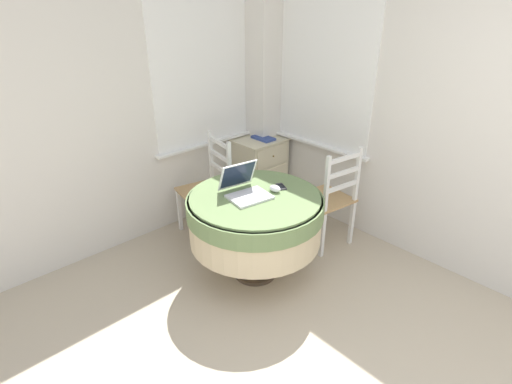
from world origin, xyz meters
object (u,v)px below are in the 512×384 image
computer_mouse (275,189)px  book_on_cabinet (263,138)px  dining_chair_near_right_window (329,199)px  cell_phone (281,186)px  corner_cabinet (260,171)px  dining_chair_near_back_window (208,189)px  round_dining_table (255,215)px  laptop (245,189)px

computer_mouse → book_on_cabinet: 1.27m
dining_chair_near_right_window → computer_mouse: bearing=174.9°
cell_phone → corner_cabinet: cell_phone is taller
dining_chair_near_back_window → book_on_cabinet: bearing=7.7°
dining_chair_near_back_window → corner_cabinet: size_ratio=1.30×
computer_mouse → book_on_cabinet: (0.81, 0.98, -0.01)m
computer_mouse → cell_phone: bearing=13.5°
round_dining_table → corner_cabinet: 1.37m
laptop → computer_mouse: 0.24m
cell_phone → book_on_cabinet: book_on_cabinet is taller
dining_chair_near_right_window → book_on_cabinet: dining_chair_near_right_window is taller
book_on_cabinet → laptop: bearing=-140.0°
computer_mouse → cell_phone: size_ratio=0.78×
cell_phone → dining_chair_near_back_window: dining_chair_near_back_window is taller
corner_cabinet → book_on_cabinet: 0.39m
round_dining_table → cell_phone: (0.26, -0.03, 0.18)m
round_dining_table → corner_cabinet: size_ratio=1.45×
laptop → cell_phone: laptop is taller
computer_mouse → corner_cabinet: bearing=51.9°
laptop → dining_chair_near_back_window: bearing=76.3°
corner_cabinet → book_on_cabinet: bearing=-54.7°
computer_mouse → dining_chair_near_back_window: dining_chair_near_back_window is taller
laptop → corner_cabinet: (1.00, 0.89, -0.42)m
computer_mouse → corner_cabinet: (0.79, 1.01, -0.39)m
book_on_cabinet → dining_chair_near_back_window: bearing=-172.3°
round_dining_table → laptop: bearing=127.1°
laptop → dining_chair_near_right_window: laptop is taller
computer_mouse → dining_chair_near_right_window: dining_chair_near_right_window is taller
computer_mouse → corner_cabinet: computer_mouse is taller
laptop → book_on_cabinet: (1.03, 0.86, -0.03)m
computer_mouse → corner_cabinet: 1.34m
corner_cabinet → computer_mouse: bearing=-128.1°
round_dining_table → corner_cabinet: corner_cabinet is taller
computer_mouse → dining_chair_near_back_window: bearing=92.1°
computer_mouse → cell_phone: computer_mouse is taller
dining_chair_near_back_window → dining_chair_near_right_window: (0.68, -0.92, 0.00)m
dining_chair_near_back_window → corner_cabinet: (0.82, 0.15, -0.09)m
cell_phone → dining_chair_near_right_window: (0.55, -0.08, -0.28)m
round_dining_table → corner_cabinet: bearing=45.0°
book_on_cabinet → round_dining_table: bearing=-136.7°
dining_chair_near_right_window → corner_cabinet: bearing=82.3°
dining_chair_near_right_window → book_on_cabinet: 1.09m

